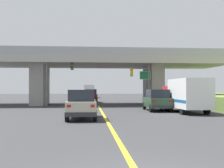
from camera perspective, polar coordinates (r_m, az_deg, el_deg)
ground at (r=36.87m, az=-3.00°, el=-4.23°), size 160.00×160.00×0.00m
overpass_bridge at (r=36.91m, az=-2.99°, el=3.37°), size 33.11×9.48×6.97m
lane_divider_stripe at (r=20.11m, az=-1.43°, el=-6.93°), size 0.20×27.53×0.01m
suv_lead at (r=19.31m, az=-6.26°, el=-4.16°), size 1.99×4.66×2.02m
suv_crossing at (r=26.56m, az=9.22°, el=-3.29°), size 2.12×4.70×2.02m
box_truck at (r=25.26m, az=14.99°, el=-2.14°), size 2.33×6.97×2.94m
sedan_oncoming at (r=43.06m, az=-4.38°, el=-2.41°), size 1.98×4.79×2.02m
traffic_signal_nearside at (r=33.39m, az=6.30°, el=1.09°), size 2.31×0.36×5.38m
traffic_signal_farside at (r=32.63m, az=-11.57°, el=2.02°), size 3.16×0.36×6.03m
highway_sign at (r=34.44m, az=6.83°, el=0.85°), size 1.36×0.17×4.42m
semi_truck_distant at (r=65.21m, az=-4.74°, el=-1.44°), size 2.33×7.43×2.97m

